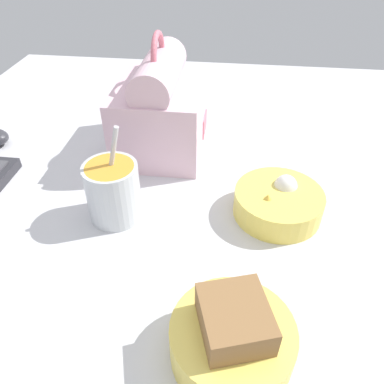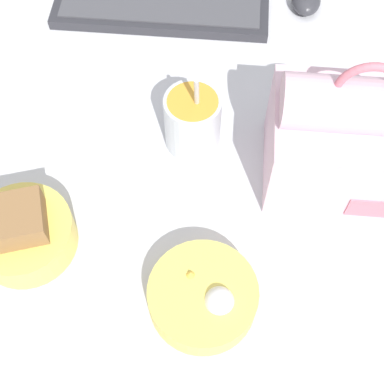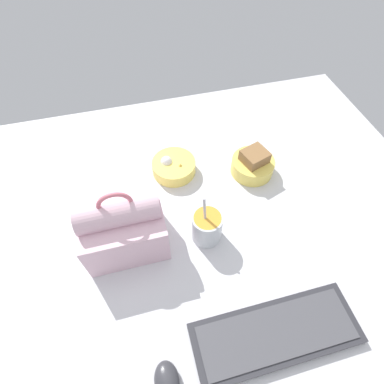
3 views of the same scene
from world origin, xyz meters
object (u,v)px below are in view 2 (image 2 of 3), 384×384
Objects in this scene: keyboard at (162,5)px; lunch_bag at (347,138)px; bento_bowl_sandwich at (23,232)px; soup_cup at (193,121)px; bento_bowl_snacks at (203,296)px.

lunch_bag reaches higher than keyboard.
bento_bowl_sandwich is at bearing -105.11° from keyboard.
lunch_bag reaches higher than bento_bowl_sandwich.
lunch_bag reaches higher than soup_cup.
keyboard is 2.42× the size of soup_cup.
keyboard is 43.21cm from lunch_bag.
keyboard is at bearing 102.15° from bento_bowl_snacks.
soup_cup is 27.80cm from bento_bowl_sandwich.
bento_bowl_snacks is (11.36, -52.76, 1.26)cm from keyboard.
bento_bowl_sandwich is 24.75cm from bento_bowl_snacks.
lunch_bag is (28.79, -31.42, 7.13)cm from keyboard.
lunch_bag is at bearing 50.77° from bento_bowl_snacks.
soup_cup is at bearing -74.18° from keyboard.
keyboard is 1.70× the size of lunch_bag.
bento_bowl_snacks reaches higher than keyboard.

